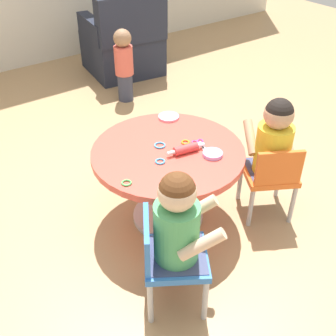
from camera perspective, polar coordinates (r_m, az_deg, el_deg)
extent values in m
plane|color=tan|center=(2.68, 0.00, -6.62)|extent=(10.00, 10.00, 0.00)
cylinder|color=silver|center=(2.67, 0.00, -6.38)|extent=(0.44, 0.44, 0.03)
cylinder|color=silver|center=(2.53, 0.00, -2.70)|extent=(0.12, 0.12, 0.47)
cylinder|color=#D84C3F|center=(2.38, 0.00, 2.09)|extent=(0.88, 0.88, 0.04)
cylinder|color=#B7B7BC|center=(2.09, 5.08, -17.45)|extent=(0.03, 0.03, 0.28)
cylinder|color=#B7B7BC|center=(2.25, 4.18, -12.17)|extent=(0.03, 0.03, 0.28)
cylinder|color=#B7B7BC|center=(2.07, -2.41, -17.86)|extent=(0.03, 0.03, 0.28)
cylinder|color=#B7B7BC|center=(2.24, -2.61, -12.50)|extent=(0.03, 0.03, 0.28)
cube|color=blue|center=(2.04, 1.11, -12.10)|extent=(0.41, 0.41, 0.04)
cube|color=blue|center=(1.94, -2.89, -9.73)|extent=(0.16, 0.24, 0.22)
cube|color=#3F4772|center=(2.03, 1.11, -12.06)|extent=(0.38, 0.37, 0.04)
cylinder|color=#4CA566|center=(1.91, 1.17, -8.63)|extent=(0.21, 0.21, 0.30)
sphere|color=beige|center=(1.76, 1.26, -3.35)|extent=(0.17, 0.17, 0.17)
sphere|color=#593319|center=(1.75, 1.26, -3.03)|extent=(0.16, 0.16, 0.16)
cylinder|color=beige|center=(1.83, 4.63, -10.34)|extent=(0.21, 0.16, 0.17)
cylinder|color=beige|center=(1.98, 3.82, -5.78)|extent=(0.21, 0.16, 0.17)
cylinder|color=#B7B7BC|center=(2.85, 14.81, -1.44)|extent=(0.03, 0.03, 0.28)
cylinder|color=#B7B7BC|center=(2.77, 9.76, -1.83)|extent=(0.03, 0.03, 0.28)
cylinder|color=#B7B7BC|center=(2.66, 16.57, -4.79)|extent=(0.03, 0.03, 0.28)
cylinder|color=#B7B7BC|center=(2.58, 11.19, -5.32)|extent=(0.03, 0.03, 0.28)
cube|color=orange|center=(2.62, 13.55, -0.59)|extent=(0.41, 0.41, 0.04)
cube|color=orange|center=(2.44, 14.90, -0.03)|extent=(0.25, 0.15, 0.22)
cube|color=#3F4772|center=(2.62, 13.56, -0.56)|extent=(0.36, 0.37, 0.04)
cylinder|color=yellow|center=(2.52, 14.09, 2.56)|extent=(0.21, 0.21, 0.30)
sphere|color=tan|center=(2.41, 14.86, 7.06)|extent=(0.17, 0.17, 0.17)
sphere|color=black|center=(2.41, 14.90, 7.33)|extent=(0.16, 0.16, 0.16)
cylinder|color=tan|center=(2.63, 15.76, 4.30)|extent=(0.15, 0.21, 0.17)
cylinder|color=tan|center=(2.56, 11.15, 4.10)|extent=(0.15, 0.21, 0.17)
cube|color=#232838|center=(4.66, -6.23, 15.33)|extent=(0.78, 0.78, 0.40)
cube|color=#232838|center=(4.27, -4.98, 19.53)|extent=(0.71, 0.25, 0.45)
cube|color=#232838|center=(4.68, -2.91, 19.46)|extent=(0.20, 0.61, 0.20)
cube|color=#232838|center=(4.47, -10.20, 18.17)|extent=(0.20, 0.61, 0.20)
cylinder|color=#33384C|center=(4.03, -5.82, 10.93)|extent=(0.14, 0.14, 0.26)
cylinder|color=#D8594C|center=(3.93, -6.05, 14.37)|extent=(0.17, 0.17, 0.26)
sphere|color=#997051|center=(3.86, -6.24, 17.17)|extent=(0.16, 0.16, 0.16)
cylinder|color=#D83F3F|center=(2.34, 2.45, 2.62)|extent=(0.15, 0.07, 0.05)
cylinder|color=white|center=(2.30, 0.41, 2.08)|extent=(0.05, 0.03, 0.02)
cylinder|color=white|center=(2.37, 4.44, 3.14)|extent=(0.05, 0.03, 0.02)
cube|color=silver|center=(2.40, 4.69, 2.92)|extent=(0.01, 0.11, 0.01)
cube|color=silver|center=(2.40, 4.69, 2.92)|extent=(0.06, 0.11, 0.01)
torus|color=#D83F99|center=(2.44, 3.66, 3.53)|extent=(0.05, 0.05, 0.01)
torus|color=#D83F99|center=(2.45, 4.41, 3.71)|extent=(0.05, 0.05, 0.01)
cylinder|color=#CC99E5|center=(2.33, 6.11, 1.91)|extent=(0.11, 0.11, 0.02)
cylinder|color=pink|center=(2.69, 0.09, 6.98)|extent=(0.13, 0.13, 0.01)
torus|color=#3F99D8|center=(2.40, -1.12, 3.11)|extent=(0.07, 0.07, 0.01)
torus|color=orange|center=(2.43, 2.33, 3.58)|extent=(0.05, 0.05, 0.01)
torus|color=#4CB259|center=(2.12, -5.67, -2.02)|extent=(0.05, 0.05, 0.01)
torus|color=#3F99D8|center=(2.27, -1.08, 0.91)|extent=(0.06, 0.06, 0.01)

